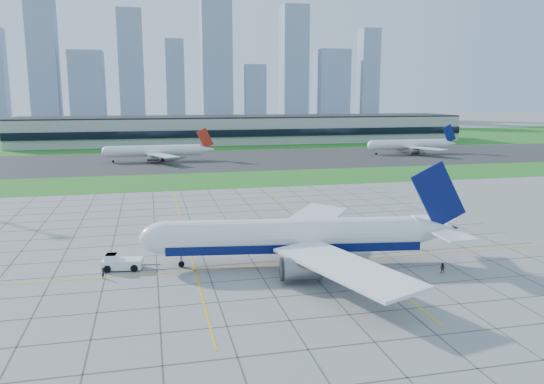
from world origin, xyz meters
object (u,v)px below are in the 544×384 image
at_px(airliner, 296,237).
at_px(distant_jet_2, 410,144).
at_px(pushback_tug, 120,262).
at_px(crew_near, 103,273).
at_px(distant_jet_1, 156,151).
at_px(crew_far, 443,268).

bearing_deg(airliner, distant_jet_2, 64.83).
relative_size(pushback_tug, crew_near, 5.41).
bearing_deg(airliner, distant_jet_1, 105.99).
relative_size(airliner, distant_jet_2, 1.25).
bearing_deg(distant_jet_1, airliner, -82.18).
distance_m(crew_far, distant_jet_1, 164.91).
height_order(airliner, distant_jet_1, airliner).
height_order(crew_near, distant_jet_2, distant_jet_2).
xyz_separation_m(airliner, pushback_tug, (-28.63, 3.80, -3.57)).
relative_size(airliner, pushback_tug, 5.83).
bearing_deg(distant_jet_1, crew_near, -94.01).
distance_m(pushback_tug, distant_jet_2, 195.80).
xyz_separation_m(pushback_tug, crew_near, (-2.40, -3.98, -0.28)).
height_order(airliner, pushback_tug, airliner).
bearing_deg(distant_jet_2, crew_far, -115.81).
height_order(airliner, crew_near, airliner).
bearing_deg(pushback_tug, distant_jet_1, 94.99).
relative_size(airliner, crew_far, 31.83).
relative_size(distant_jet_1, distant_jet_2, 1.02).
relative_size(crew_near, distant_jet_1, 0.04).
xyz_separation_m(airliner, distant_jet_1, (-20.53, 149.47, -0.24)).
bearing_deg(distant_jet_2, pushback_tug, -130.97).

